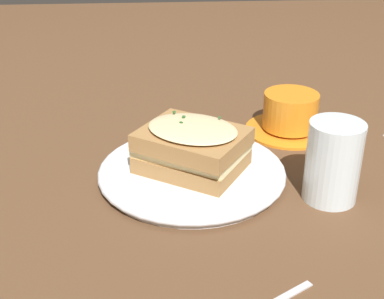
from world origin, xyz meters
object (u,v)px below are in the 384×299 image
water_glass (333,162)px  teacup_with_saucer (290,114)px  dinner_plate (192,173)px  sandwich (192,148)px

water_glass → teacup_with_saucer: bearing=91.0°
dinner_plate → water_glass: water_glass is taller
sandwich → water_glass: bearing=-18.2°
sandwich → teacup_with_saucer: (0.17, 0.15, -0.02)m
dinner_plate → sandwich: 0.04m
dinner_plate → sandwich: (0.00, -0.00, 0.04)m
sandwich → water_glass: (0.18, -0.06, 0.00)m
sandwich → teacup_with_saucer: sandwich is taller
dinner_plate → teacup_with_saucer: bearing=40.6°
dinner_plate → sandwich: size_ratio=1.53×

